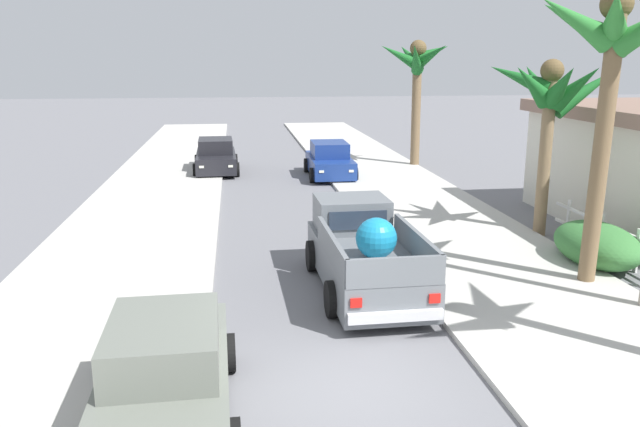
% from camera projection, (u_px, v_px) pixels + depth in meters
% --- Properties ---
extents(ground_plane, '(160.00, 160.00, 0.00)m').
position_uv_depth(ground_plane, '(349.00, 391.00, 10.01)').
color(ground_plane, slate).
extents(sidewalk_left, '(4.82, 60.00, 0.12)m').
position_uv_depth(sidewalk_left, '(146.00, 216.00, 20.95)').
color(sidewalk_left, beige).
rests_on(sidewalk_left, ground).
extents(sidewalk_right, '(4.82, 60.00, 0.12)m').
position_uv_depth(sidewalk_right, '(420.00, 207.00, 22.15)').
color(sidewalk_right, beige).
rests_on(sidewalk_right, ground).
extents(curb_left, '(0.16, 60.00, 0.10)m').
position_uv_depth(curb_left, '(177.00, 215.00, 21.08)').
color(curb_left, silver).
rests_on(curb_left, ground).
extents(curb_right, '(0.16, 60.00, 0.10)m').
position_uv_depth(curb_right, '(392.00, 208.00, 22.03)').
color(curb_right, silver).
rests_on(curb_right, ground).
extents(pickup_truck, '(2.29, 5.24, 1.87)m').
position_uv_depth(pickup_truck, '(364.00, 253.00, 14.38)').
color(pickup_truck, slate).
rests_on(pickup_truck, ground).
extents(car_left_near, '(2.10, 4.29, 1.54)m').
position_uv_depth(car_left_near, '(216.00, 157.00, 29.23)').
color(car_left_near, black).
rests_on(car_left_near, ground).
extents(car_right_near, '(2.08, 4.28, 1.54)m').
position_uv_depth(car_right_near, '(330.00, 161.00, 28.09)').
color(car_right_near, navy).
rests_on(car_right_near, ground).
extents(car_left_mid, '(2.10, 4.29, 1.54)m').
position_uv_depth(car_left_mid, '(166.00, 373.00, 9.09)').
color(car_left_mid, slate).
rests_on(car_left_mid, ground).
extents(palm_tree_right_fore, '(3.52, 4.09, 5.97)m').
position_uv_depth(palm_tree_right_fore, '(417.00, 66.00, 29.74)').
color(palm_tree_right_fore, brown).
rests_on(palm_tree_right_fore, ground).
extents(palm_tree_right_mid, '(3.82, 3.87, 5.14)m').
position_uv_depth(palm_tree_right_mid, '(553.00, 92.00, 18.01)').
color(palm_tree_right_mid, '#846B4C').
rests_on(palm_tree_right_mid, ground).
extents(palm_tree_left_back, '(3.70, 3.60, 6.56)m').
position_uv_depth(palm_tree_left_back, '(614.00, 45.00, 13.37)').
color(palm_tree_left_back, brown).
rests_on(palm_tree_left_back, ground).
extents(hedge_bush, '(1.80, 2.80, 1.10)m').
position_uv_depth(hedge_bush, '(597.00, 245.00, 15.95)').
color(hedge_bush, '#387538').
rests_on(hedge_bush, ground).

